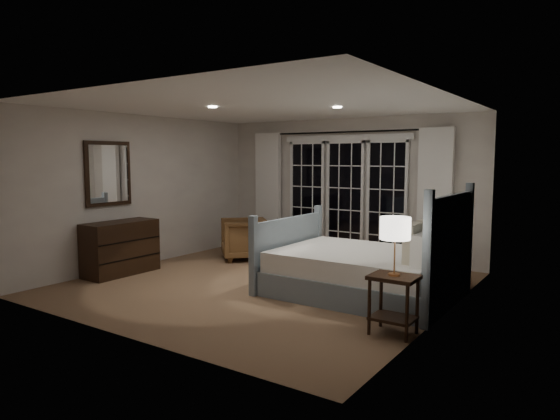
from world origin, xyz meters
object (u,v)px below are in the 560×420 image
Objects in this scene: lamp_left at (395,229)px; armchair at (244,239)px; nightstand_left at (394,296)px; nightstand_right at (447,253)px; lamp_right at (449,207)px; dresser at (121,248)px; bed at (365,270)px.

lamp_left is 4.27m from armchair.
nightstand_left is 0.87× the size of nightstand_right.
lamp_right is 0.45× the size of dresser.
lamp_right is at bearing 180.00° from nightstand_right.
nightstand_left is 1.17× the size of lamp_right.
nightstand_left is at bearing -2.14° from dresser.
lamp_right is 4.92m from dresser.
nightstand_right is 0.65m from lamp_right.
nightstand_left is at bearing -87.25° from lamp_right.
lamp_right is 3.59m from armchair.
bed is 3.92× the size of lamp_left.
armchair is (-3.51, -0.16, -0.75)m from lamp_right.
bed is at bearing 25.72° from armchair.
nightstand_right is 0.61× the size of dresser.
nightstand_left is 0.69m from lamp_left.
nightstand_left is 2.31m from nightstand_right.
nightstand_right is at bearing 47.49° from armchair.
lamp_right is (-0.11, 2.31, 0.72)m from nightstand_left.
nightstand_right is at bearing 92.75° from nightstand_left.
bed is 1.55m from lamp_right.
nightstand_left is at bearing -54.39° from bed.
lamp_right is (-0.00, 0.00, 0.65)m from nightstand_right.
armchair is at bearing 149.35° from nightstand_left.
lamp_left is at bearing -87.25° from nightstand_right.
nightstand_right is at bearing 26.02° from dresser.
bed is 4.45× the size of lamp_right.
nightstand_right is 0.88× the size of armchair.
nightstand_right is 3.51m from armchair.
nightstand_right reaches higher than nightstand_left.
armchair reaches higher than nightstand_left.
bed is at bearing 125.61° from lamp_left.
bed is 1.63m from lamp_left.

